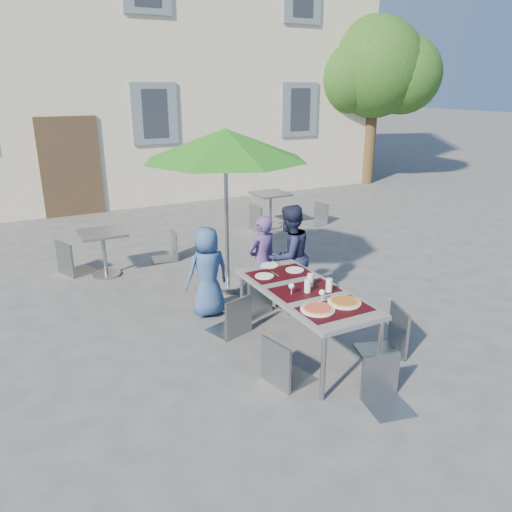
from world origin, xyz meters
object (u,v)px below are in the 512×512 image
cafe_table_1 (271,204)px  bg_chair_l_0 (69,237)px  bg_chair_r_0 (168,229)px  child_0 (207,272)px  chair_0 (233,292)px  chair_2 (295,270)px  pizza_near_right (344,302)px  bg_chair_l_1 (260,201)px  child_1 (262,262)px  pizza_near_left (318,309)px  patio_umbrella (225,146)px  dining_table (305,295)px  bg_chair_r_1 (319,201)px  chair_3 (283,334)px  child_2 (289,256)px  chair_1 (254,271)px  chair_5 (388,355)px  cafe_table_0 (104,246)px  chair_4 (392,304)px

cafe_table_1 → bg_chair_l_0: bearing=-167.6°
bg_chair_r_0 → child_0: bearing=-95.8°
chair_0 → chair_2: bearing=15.7°
pizza_near_right → bg_chair_l_0: (-2.09, 4.24, -0.16)m
chair_2 → bg_chair_r_0: bearing=108.0°
child_0 → chair_2: size_ratio=1.28×
chair_2 → bg_chair_l_1: (1.31, 3.45, 0.09)m
chair_0 → bg_chair_l_0: size_ratio=0.91×
child_1 → chair_0: size_ratio=1.37×
pizza_near_left → pizza_near_right: (0.34, 0.01, -0.00)m
pizza_near_left → chair_2: size_ratio=0.37×
patio_umbrella → bg_chair_l_0: patio_umbrella is taller
dining_table → pizza_near_right: size_ratio=5.42×
bg_chair_l_1 → bg_chair_r_1: 1.40m
chair_3 → bg_chair_l_1: size_ratio=0.88×
child_0 → child_2: (1.09, -0.21, 0.10)m
chair_1 → bg_chair_l_0: chair_1 is taller
child_1 → chair_5: (-0.01, -2.46, -0.13)m
cafe_table_1 → child_1: bearing=-120.9°
dining_table → child_0: (-0.58, 1.39, -0.11)m
child_1 → dining_table: bearing=70.2°
dining_table → child_0: bearing=112.6°
child_0 → child_2: bearing=166.6°
child_1 → chair_0: 0.88m
bg_chair_r_0 → bg_chair_r_1: 3.65m
chair_1 → cafe_table_0: chair_1 is taller
child_2 → chair_4: bearing=86.2°
chair_0 → patio_umbrella: 2.07m
child_1 → bg_chair_r_0: size_ratio=1.40×
chair_2 → chair_3: (-1.06, -1.48, 0.01)m
child_0 → chair_1: (0.52, -0.29, 0.03)m
pizza_near_left → bg_chair_r_0: 4.23m
chair_3 → cafe_table_1: size_ratio=1.27×
bg_chair_r_0 → chair_3: bearing=-92.6°
patio_umbrella → bg_chair_r_0: 2.31m
dining_table → child_1: 1.30m
pizza_near_right → child_2: size_ratio=0.25×
pizza_near_right → chair_0: size_ratio=0.37×
pizza_near_right → cafe_table_1: size_ratio=0.46×
child_2 → chair_0: 1.12m
chair_4 → cafe_table_0: bearing=120.8°
child_2 → bg_chair_r_1: 4.26m
chair_2 → chair_5: chair_2 is taller
chair_0 → cafe_table_0: 2.85m
chair_1 → chair_4: bearing=-60.0°
child_1 → child_2: (0.35, -0.12, 0.06)m
cafe_table_0 → chair_0: bearing=-70.3°
chair_3 → bg_chair_l_0: 4.43m
pizza_near_left → chair_4: size_ratio=0.34×
bg_chair_l_0 → chair_1: bearing=-54.9°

